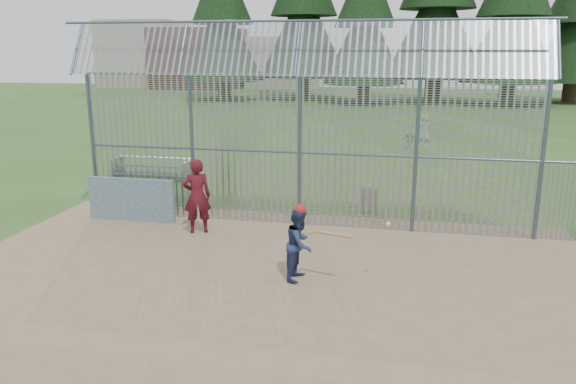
% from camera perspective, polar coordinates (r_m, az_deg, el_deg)
% --- Properties ---
extents(ground, '(120.00, 120.00, 0.00)m').
position_cam_1_polar(ground, '(12.10, -1.94, -8.29)').
color(ground, '#2D511E').
rests_on(ground, ground).
extents(dirt_infield, '(14.00, 10.00, 0.02)m').
position_cam_1_polar(dirt_infield, '(11.65, -2.53, -9.17)').
color(dirt_infield, '#756047').
rests_on(dirt_infield, ground).
extents(dugout_wall, '(2.50, 0.12, 1.20)m').
position_cam_1_polar(dugout_wall, '(16.06, -15.61, -0.74)').
color(dugout_wall, '#38566B').
rests_on(dugout_wall, dirt_infield).
extents(batter, '(0.67, 0.81, 1.50)m').
position_cam_1_polar(batter, '(11.55, 1.19, -5.32)').
color(batter, navy).
rests_on(batter, dirt_infield).
extents(onlooker, '(0.83, 0.70, 1.94)m').
position_cam_1_polar(onlooker, '(14.57, -9.23, -0.41)').
color(onlooker, maroon).
rests_on(onlooker, dirt_infield).
extents(bg_kid_standing, '(0.76, 0.59, 1.38)m').
position_cam_1_polar(bg_kid_standing, '(29.93, 13.70, 6.35)').
color(bg_kid_standing, gray).
rests_on(bg_kid_standing, ground).
extents(bg_kid_seated, '(0.57, 0.54, 0.95)m').
position_cam_1_polar(bg_kid_seated, '(27.33, 12.30, 5.24)').
color(bg_kid_seated, slate).
rests_on(bg_kid_seated, ground).
extents(batting_gear, '(1.93, 0.41, 0.58)m').
position_cam_1_polar(batting_gear, '(11.29, 2.25, -2.46)').
color(batting_gear, '#AC171C').
rests_on(batting_gear, ground).
extents(trash_can, '(0.56, 0.56, 0.82)m').
position_cam_1_polar(trash_can, '(16.66, 8.21, -0.67)').
color(trash_can, gray).
rests_on(trash_can, ground).
extents(bleacher, '(3.00, 0.95, 0.72)m').
position_cam_1_polar(bleacher, '(21.33, -13.63, 2.47)').
color(bleacher, gray).
rests_on(bleacher, ground).
extents(backstop_fence, '(20.09, 0.81, 5.30)m').
position_cam_1_polar(backstop_fence, '(14.49, 8.22, 5.08)').
color(backstop_fence, '#47566B').
rests_on(backstop_fence, ground).
extents(distant_buildings, '(26.50, 10.50, 8.00)m').
position_cam_1_polar(distant_buildings, '(72.14, -9.53, 13.35)').
color(distant_buildings, brown).
rests_on(distant_buildings, ground).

